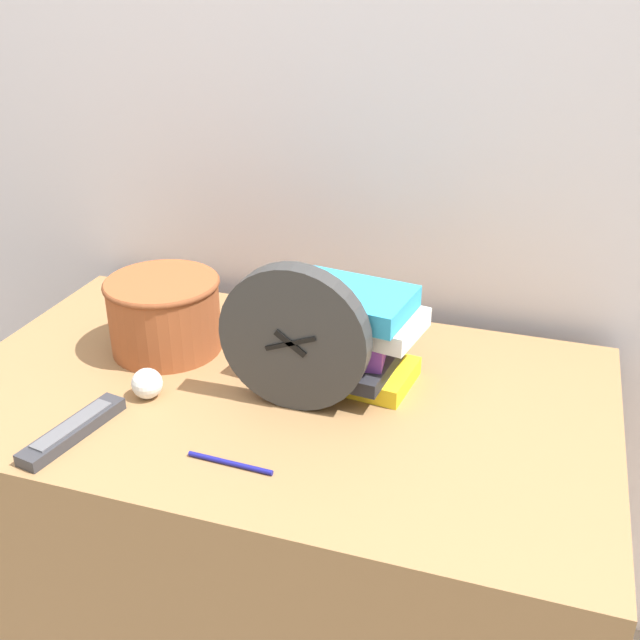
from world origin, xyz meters
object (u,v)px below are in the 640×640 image
object	(u,v)px
desk_clock	(294,338)
book_stack	(346,334)
basket	(164,312)
tv_remote	(73,430)
pen	(230,463)
crumpled_paper_ball	(147,383)

from	to	relation	value
desk_clock	book_stack	distance (m)	0.13
basket	tv_remote	xyz separation A→B (m)	(-0.00, -0.30, -0.07)
book_stack	basket	size ratio (longest dim) A/B	1.22
book_stack	basket	world-z (taller)	book_stack
tv_remote	pen	distance (m)	0.27
desk_clock	pen	xyz separation A→B (m)	(-0.04, -0.19, -0.12)
basket	tv_remote	bearing A→B (deg)	-90.41
tv_remote	crumpled_paper_ball	xyz separation A→B (m)	(0.05, 0.14, 0.02)
basket	tv_remote	size ratio (longest dim) A/B	1.06
crumpled_paper_ball	tv_remote	bearing A→B (deg)	-111.57
desk_clock	pen	distance (m)	0.23
book_stack	pen	bearing A→B (deg)	-107.47
basket	pen	distance (m)	0.40
book_stack	crumpled_paper_ball	xyz separation A→B (m)	(-0.30, -0.16, -0.06)
book_stack	basket	distance (m)	0.36
book_stack	tv_remote	bearing A→B (deg)	-139.94
basket	crumpled_paper_ball	bearing A→B (deg)	-72.55
crumpled_paper_ball	pen	xyz separation A→B (m)	(0.21, -0.13, -0.02)
pen	tv_remote	bearing A→B (deg)	-178.38
desk_clock	book_stack	world-z (taller)	desk_clock
book_stack	desk_clock	bearing A→B (deg)	-117.65
basket	book_stack	bearing A→B (deg)	-0.49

